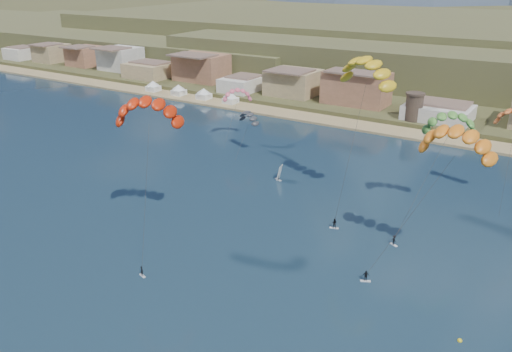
% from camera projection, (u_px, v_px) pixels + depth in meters
% --- Properties ---
extents(ground, '(2400.00, 2400.00, 0.00)m').
position_uv_depth(ground, '(137.00, 310.00, 75.62)').
color(ground, black).
rests_on(ground, ground).
extents(beach, '(2200.00, 12.00, 0.90)m').
position_uv_depth(beach, '(387.00, 130.00, 158.53)').
color(beach, tan).
rests_on(beach, ground).
extents(town, '(400.00, 24.00, 12.00)m').
position_uv_depth(town, '(297.00, 81.00, 188.16)').
color(town, silver).
rests_on(town, ground).
extents(watchtower, '(5.82, 5.82, 8.60)m').
position_uv_depth(watchtower, '(414.00, 106.00, 160.02)').
color(watchtower, '#47382D').
rests_on(watchtower, ground).
extents(beach_tents, '(43.40, 6.40, 5.00)m').
position_uv_depth(beach_tents, '(190.00, 89.00, 195.33)').
color(beach_tents, white).
rests_on(beach_tents, ground).
extents(kitesurfer_red, '(14.55, 16.96, 28.37)m').
position_uv_depth(kitesurfer_red, '(148.00, 107.00, 87.39)').
color(kitesurfer_red, silver).
rests_on(kitesurfer_red, ground).
extents(kitesurfer_yellow, '(14.06, 16.92, 31.96)m').
position_uv_depth(kitesurfer_yellow, '(367.00, 67.00, 97.59)').
color(kitesurfer_yellow, silver).
rests_on(kitesurfer_yellow, ground).
extents(kitesurfer_orange, '(15.88, 12.61, 26.75)m').
position_uv_depth(kitesurfer_orange, '(458.00, 137.00, 76.40)').
color(kitesurfer_orange, silver).
rests_on(kitesurfer_orange, ground).
extents(kitesurfer_green, '(10.96, 19.64, 24.53)m').
position_uv_depth(kitesurfer_green, '(451.00, 121.00, 95.93)').
color(kitesurfer_green, silver).
rests_on(kitesurfer_green, ground).
extents(distant_kite_pink, '(8.51, 7.97, 16.82)m').
position_uv_depth(distant_kite_pink, '(237.00, 92.00, 144.32)').
color(distant_kite_pink, '#262626').
rests_on(distant_kite_pink, ground).
extents(distant_kite_dark, '(8.08, 6.85, 13.29)m').
position_uv_depth(distant_kite_dark, '(249.00, 115.00, 136.56)').
color(distant_kite_dark, '#262626').
rests_on(distant_kite_dark, ground).
extents(windsurfer, '(2.24, 2.37, 3.69)m').
position_uv_depth(windsurfer, '(279.00, 175.00, 121.24)').
color(windsurfer, silver).
rests_on(windsurfer, ground).
extents(buoy, '(0.63, 0.63, 0.63)m').
position_uv_depth(buoy, '(460.00, 341.00, 69.17)').
color(buoy, yellow).
rests_on(buoy, ground).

